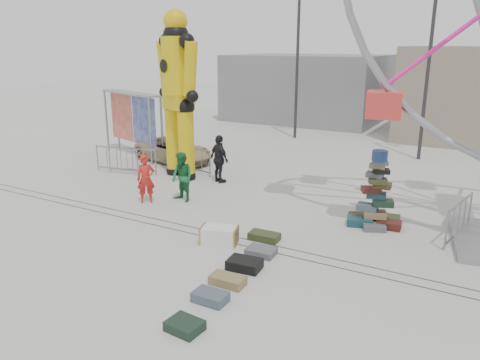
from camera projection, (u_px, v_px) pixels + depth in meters
The scene contains 24 objects.
ground at pixel (211, 249), 12.09m from camera, with size 90.00×90.00×0.00m, color #9E9E99.
track_line_near at pixel (223, 241), 12.59m from camera, with size 40.00×0.04×0.01m, color #47443F.
track_line_far at pixel (231, 236), 12.92m from camera, with size 40.00×0.04×0.01m, color #47443F.
building_left at pixel (308, 87), 32.71m from camera, with size 10.00×8.00×4.40m, color gray.
lamp_post_right at pixel (432, 59), 20.26m from camera, with size 1.41×0.25×8.00m.
lamp_post_left at pixel (299, 56), 25.23m from camera, with size 1.41×0.25×8.00m.
suitcase_tower at pixel (375, 204), 13.57m from camera, with size 1.65×1.44×2.23m.
crash_test_dummy at pixel (178, 89), 17.77m from camera, with size 2.55×1.42×6.56m.
banner_scaffold at pixel (132, 109), 21.45m from camera, with size 4.15×1.92×2.99m.
steamer_trunk at pixel (219, 235), 12.39m from camera, with size 0.96×0.56×0.45m, color silver.
row_case_0 at pixel (264, 236), 12.63m from camera, with size 0.82×0.45×0.20m, color #343D1E.
row_case_1 at pixel (261, 251), 11.74m from camera, with size 0.71×0.54×0.18m, color #595B61.
row_case_2 at pixel (245, 264), 11.00m from camera, with size 0.78×0.55×0.24m, color black.
row_case_3 at pixel (228, 280), 10.28m from camera, with size 0.78×0.43×0.21m, color olive.
row_case_4 at pixel (210, 297), 9.60m from camera, with size 0.71×0.46×0.21m, color #475866.
row_case_5 at pixel (185, 326), 8.63m from camera, with size 0.64×0.51×0.19m, color #192E21.
barricade_dummy_a at pixel (117, 160), 19.09m from camera, with size 2.00×0.10×1.10m, color gray, non-canonical shape.
barricade_dummy_b at pixel (132, 161), 18.95m from camera, with size 2.00×0.10×1.10m, color gray, non-canonical shape.
barricade_dummy_c at pixel (194, 160), 19.12m from camera, with size 2.00×0.10×1.10m, color gray, non-canonical shape.
barricade_wheel_front at pixel (459, 220), 12.59m from camera, with size 2.00×0.10×1.10m, color gray, non-canonical shape.
pedestrian_red at pixel (146, 179), 15.44m from camera, with size 0.59×0.39×1.62m, color red.
pedestrian_green at pixel (182, 177), 15.57m from camera, with size 0.81×0.63×1.67m, color #18612F.
pedestrian_black at pixel (219, 159), 17.69m from camera, with size 1.08×0.45×1.84m, color black.
parked_suv at pixel (174, 150), 20.93m from camera, with size 1.79×3.89×1.08m, color tan.
Camera 1 is at (6.10, -9.31, 5.10)m, focal length 35.00 mm.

